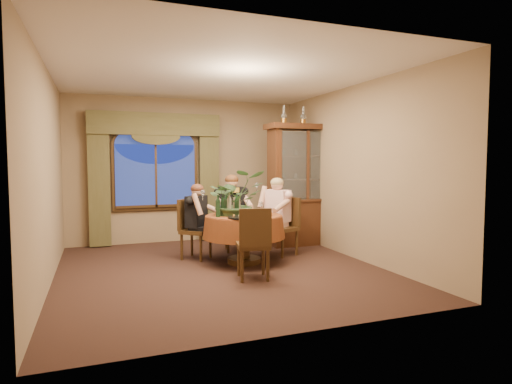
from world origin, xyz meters
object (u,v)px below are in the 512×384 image
object	(u,v)px
china_cabinet	(303,185)
oil_lamp_center	(303,115)
chair_back	(196,229)
centerpiece_plant	(236,177)
wine_bottle_0	(229,204)
chair_front_left	(253,243)
dining_table	(244,239)
wine_bottle_2	(218,206)
person_scarf	(232,214)
person_pink	(278,216)
wine_bottle_1	(223,205)
olive_bowl	(247,213)
wine_bottle_3	(226,204)
oil_lamp_right	(322,116)
chair_back_right	(237,224)
stoneware_vase	(237,206)
wine_bottle_4	(237,205)
person_back	(196,221)
chair_right	(283,227)
oil_lamp_left	(284,115)

from	to	relation	value
china_cabinet	oil_lamp_center	xyz separation A→B (m)	(0.00, 0.00, 1.30)
chair_back	centerpiece_plant	bearing A→B (deg)	91.25
wine_bottle_0	chair_front_left	bearing A→B (deg)	-87.46
chair_back	wine_bottle_0	xyz separation A→B (m)	(0.41, -0.48, 0.44)
dining_table	wine_bottle_2	size ratio (longest dim) A/B	3.85
dining_table	wine_bottle_0	xyz separation A→B (m)	(-0.22, 0.05, 0.54)
person_scarf	person_pink	bearing A→B (deg)	154.82
china_cabinet	chair_front_left	distance (m)	2.68
person_scarf	wine_bottle_1	size ratio (longest dim) A/B	4.11
oil_lamp_center	olive_bowl	size ratio (longest dim) A/B	2.14
centerpiece_plant	wine_bottle_3	world-z (taller)	centerpiece_plant
wine_bottle_0	oil_lamp_center	bearing A→B (deg)	29.72
dining_table	wine_bottle_3	size ratio (longest dim) A/B	3.85
oil_lamp_right	chair_back_right	xyz separation A→B (m)	(-1.75, -0.15, -1.96)
chair_back_right	stoneware_vase	size ratio (longest dim) A/B	3.69
oil_lamp_right	person_scarf	world-z (taller)	oil_lamp_right
oil_lamp_center	stoneware_vase	distance (m)	2.42
person_pink	person_scarf	distance (m)	0.80
china_cabinet	wine_bottle_2	distance (m)	2.30
centerpiece_plant	oil_lamp_right	bearing A→B (deg)	25.10
person_pink	wine_bottle_4	xyz separation A→B (m)	(-0.89, -0.48, 0.26)
person_back	wine_bottle_4	xyz separation A→B (m)	(0.49, -0.60, 0.30)
chair_right	oil_lamp_center	bearing A→B (deg)	-65.46
stoneware_vase	wine_bottle_1	xyz separation A→B (m)	(-0.27, -0.17, 0.03)
chair_front_left	wine_bottle_3	world-z (taller)	wine_bottle_3
wine_bottle_0	wine_bottle_2	size ratio (longest dim) A/B	1.00
oil_lamp_center	wine_bottle_2	distance (m)	2.75
oil_lamp_left	chair_front_left	distance (m)	3.06
oil_lamp_center	wine_bottle_4	xyz separation A→B (m)	(-1.67, -1.12, -1.52)
oil_lamp_left	chair_back	world-z (taller)	oil_lamp_left
dining_table	stoneware_vase	distance (m)	0.53
centerpiece_plant	wine_bottle_1	xyz separation A→B (m)	(-0.25, -0.15, -0.42)
dining_table	chair_right	world-z (taller)	chair_right
chair_right	chair_front_left	bearing A→B (deg)	120.44
chair_back_right	centerpiece_plant	xyz separation A→B (m)	(-0.27, -0.80, 0.86)
oil_lamp_left	wine_bottle_1	world-z (taller)	oil_lamp_left
person_back	wine_bottle_3	bearing A→B (deg)	86.62
dining_table	chair_right	size ratio (longest dim) A/B	1.32
chair_front_left	person_back	distance (m)	1.51
person_back	person_scarf	xyz separation A→B (m)	(0.68, 0.27, 0.07)
person_scarf	wine_bottle_3	size ratio (longest dim) A/B	4.11
oil_lamp_right	chair_back	distance (m)	3.27
dining_table	chair_front_left	world-z (taller)	chair_front_left
oil_lamp_right	chair_back_right	distance (m)	2.63
person_scarf	wine_bottle_4	size ratio (longest dim) A/B	4.11
china_cabinet	oil_lamp_center	bearing A→B (deg)	0.00
chair_right	chair_back	xyz separation A→B (m)	(-1.42, 0.24, 0.00)
chair_back_right	chair_right	bearing A→B (deg)	146.16
wine_bottle_2	wine_bottle_3	xyz separation A→B (m)	(0.21, 0.26, 0.00)
chair_back	wine_bottle_3	xyz separation A→B (m)	(0.40, -0.38, 0.44)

